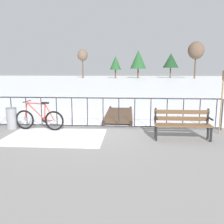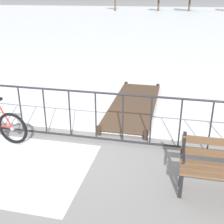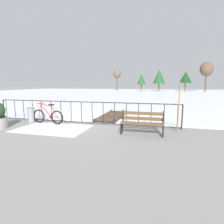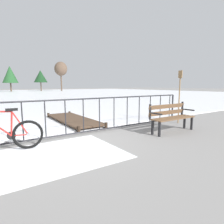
# 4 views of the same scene
# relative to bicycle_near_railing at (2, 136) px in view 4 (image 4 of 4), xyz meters

# --- Properties ---
(ground_plane) EXTENTS (160.00, 160.00, 0.00)m
(ground_plane) POSITION_rel_bicycle_near_railing_xyz_m (1.56, 0.39, -0.37)
(ground_plane) COLOR gray
(snow_patch) EXTENTS (2.97, 2.03, 0.01)m
(snow_patch) POSITION_rel_bicycle_near_railing_xyz_m (0.76, -0.81, -0.36)
(snow_patch) COLOR white
(snow_patch) RESTS_ON ground
(railing_fence) EXTENTS (9.06, 0.06, 1.07)m
(railing_fence) POSITION_rel_bicycle_near_railing_xyz_m (1.56, 0.39, 0.19)
(railing_fence) COLOR #232328
(railing_fence) RESTS_ON ground
(bicycle_near_railing) EXTENTS (1.71, 0.52, 0.97)m
(bicycle_near_railing) POSITION_rel_bicycle_near_railing_xyz_m (0.00, 0.00, 0.00)
(bicycle_near_railing) COLOR black
(bicycle_near_railing) RESTS_ON ground
(park_bench) EXTENTS (1.60, 0.48, 0.89)m
(park_bench) POSITION_rel_bicycle_near_railing_xyz_m (4.53, -0.78, 0.14)
(park_bench) COLOR brown
(park_bench) RESTS_ON ground
(oar_upright) EXTENTS (0.04, 0.16, 1.98)m
(oar_upright) POSITION_rel_bicycle_near_railing_xyz_m (5.86, -0.07, 0.77)
(oar_upright) COLOR #937047
(oar_upright) RESTS_ON ground
(wooden_dock) EXTENTS (1.10, 3.39, 0.20)m
(wooden_dock) POSITION_rel_bicycle_near_railing_xyz_m (2.57, 2.33, -0.25)
(wooden_dock) COLOR #4C3828
(wooden_dock) RESTS_ON ground
(tree_far_west) EXTENTS (3.24, 3.24, 5.62)m
(tree_far_west) POSITION_rel_bicycle_near_railing_xyz_m (4.77, 43.28, 3.39)
(tree_far_west) COLOR brown
(tree_far_west) RESTS_ON ground
(tree_west_mid) EXTENTS (3.07, 3.07, 7.08)m
(tree_west_mid) POSITION_rel_bicycle_near_railing_xyz_m (15.74, 41.65, 4.98)
(tree_west_mid) COLOR brown
(tree_west_mid) RESTS_ON ground
(tree_far_east) EXTENTS (3.17, 3.17, 5.04)m
(tree_far_east) POSITION_rel_bicycle_near_railing_xyz_m (11.43, 44.07, 3.19)
(tree_far_east) COLOR brown
(tree_far_east) RESTS_ON ground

